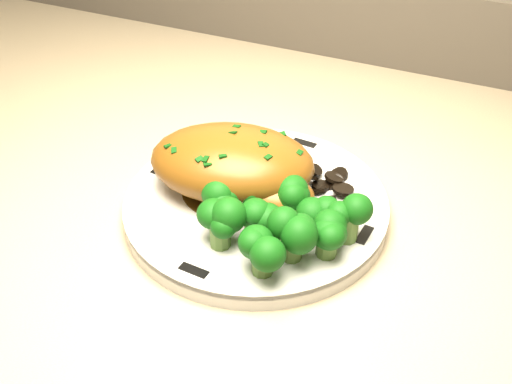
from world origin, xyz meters
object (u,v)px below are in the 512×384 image
at_px(counter, 54,326).
at_px(chicken_breast, 237,166).
at_px(broccoli_florets, 279,219).
at_px(plate, 256,206).

height_order(counter, chicken_breast, counter).
height_order(counter, broccoli_florets, counter).
distance_m(plate, chicken_breast, 0.05).
xyz_separation_m(counter, broccoli_florets, (0.48, -0.13, 0.51)).
xyz_separation_m(counter, plate, (0.43, -0.08, 0.48)).
distance_m(plate, broccoli_florets, 0.07).
distance_m(counter, plate, 0.65).
xyz_separation_m(counter, chicken_breast, (0.41, -0.07, 0.52)).
xyz_separation_m(plate, broccoli_florets, (0.04, -0.05, 0.04)).
bearing_deg(broccoli_florets, counter, 165.25).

